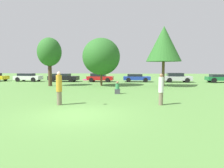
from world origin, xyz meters
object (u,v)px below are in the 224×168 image
at_px(person_thrower, 59,88).
at_px(parked_car_blue, 136,78).
at_px(bystander_sitting, 117,89).
at_px(parked_car_black, 63,77).
at_px(tree_1, 101,57).
at_px(parked_car_silver, 177,77).
at_px(tree_2, 164,44).
at_px(person_catcher, 161,89).
at_px(tree_0, 49,52).
at_px(parked_car_green, 220,78).
at_px(parked_car_red, 100,77).
at_px(frisbee, 85,80).
at_px(parked_car_white, 28,77).

xyz_separation_m(person_thrower, parked_car_blue, (5.30, 18.93, -0.35)).
distance_m(bystander_sitting, parked_car_blue, 13.92).
xyz_separation_m(bystander_sitting, parked_car_black, (-8.88, 13.54, 0.22)).
bearing_deg(tree_1, parked_car_silver, 32.56).
height_order(person_thrower, tree_2, tree_2).
xyz_separation_m(person_catcher, tree_0, (-10.90, 11.15, 2.95)).
height_order(tree_2, parked_car_blue, tree_2).
bearing_deg(person_catcher, parked_car_green, -126.03).
bearing_deg(parked_car_red, parked_car_green, 1.78).
distance_m(tree_0, parked_car_red, 9.18).
distance_m(person_catcher, tree_1, 13.02).
bearing_deg(frisbee, tree_2, 62.17).
height_order(person_catcher, parked_car_black, person_catcher).
height_order(bystander_sitting, parked_car_black, parked_car_black).
relative_size(parked_car_black, parked_car_silver, 1.12).
bearing_deg(parked_car_black, bystander_sitting, -54.37).
bearing_deg(tree_0, parked_car_white, 131.54).
bearing_deg(bystander_sitting, tree_0, 141.94).
bearing_deg(parked_car_silver, parked_car_green, 0.08).
height_order(parked_car_white, parked_car_red, parked_car_red).
relative_size(tree_2, parked_car_silver, 1.69).
bearing_deg(person_thrower, parked_car_green, 43.08).
xyz_separation_m(bystander_sitting, tree_1, (-2.22, 7.02, 2.99)).
relative_size(person_thrower, tree_1, 0.35).
xyz_separation_m(bystander_sitting, tree_0, (-8.15, 6.38, 3.46)).
xyz_separation_m(tree_2, parked_car_green, (9.11, 6.47, -4.14)).
height_order(person_catcher, parked_car_red, person_catcher).
relative_size(tree_2, parked_car_white, 1.66).
relative_size(tree_0, parked_car_black, 1.24).
height_order(bystander_sitting, parked_car_red, parked_car_red).
xyz_separation_m(tree_1, parked_car_black, (-6.66, 6.52, -2.77)).
xyz_separation_m(person_thrower, tree_2, (7.99, 12.01, 3.81)).
distance_m(parked_car_blue, parked_car_green, 11.81).
height_order(frisbee, parked_car_white, frisbee).
relative_size(person_catcher, tree_1, 0.33).
bearing_deg(tree_1, bystander_sitting, -72.41).
height_order(person_thrower, parked_car_blue, person_thrower).
bearing_deg(tree_1, parked_car_white, 152.18).
distance_m(frisbee, parked_car_black, 20.28).
height_order(frisbee, parked_car_red, frisbee).
bearing_deg(tree_0, frisbee, -60.67).
bearing_deg(bystander_sitting, parked_car_black, 123.27).
bearing_deg(person_catcher, parked_car_red, -75.84).
bearing_deg(parked_car_white, parked_car_red, 2.45).
bearing_deg(parked_car_black, parked_car_green, 1.75).
height_order(frisbee, parked_car_silver, frisbee).
xyz_separation_m(bystander_sitting, parked_car_green, (13.98, 13.29, 0.23)).
height_order(tree_1, parked_car_black, tree_1).
distance_m(parked_car_black, parked_car_green, 22.87).
distance_m(parked_car_silver, parked_car_green, 6.01).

